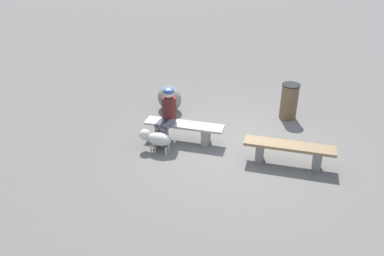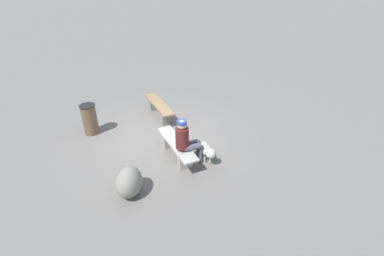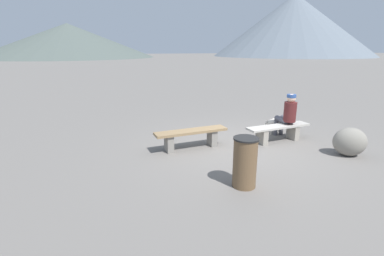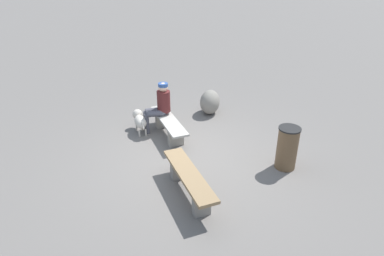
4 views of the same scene
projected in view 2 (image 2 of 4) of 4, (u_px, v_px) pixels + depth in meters
ground at (160, 137)px, 8.32m from camera, size 210.00×210.00×0.06m
bench_left at (159, 107)px, 9.24m from camera, size 1.86×0.66×0.48m
bench_right at (177, 147)px, 7.29m from camera, size 1.85×0.67×0.44m
seated_person at (186, 139)px, 6.84m from camera, size 0.35×0.68×1.25m
dog at (206, 150)px, 7.14m from camera, size 0.83×0.35×0.50m
trash_bin at (90, 119)px, 8.26m from camera, size 0.45×0.45×0.92m
boulder at (129, 182)px, 6.06m from camera, size 0.89×0.79×0.67m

